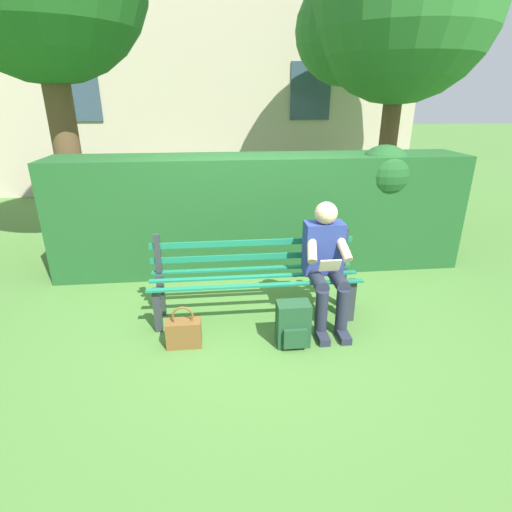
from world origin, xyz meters
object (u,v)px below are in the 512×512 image
backpack (293,324)px  tree_far (394,11)px  handbag (184,332)px  park_bench (254,276)px  person_seated (326,261)px

backpack → tree_far: size_ratio=0.08×
handbag → tree_far: bearing=-129.8°
park_bench → person_seated: (-0.68, 0.17, 0.20)m
park_bench → handbag: size_ratio=5.16×
park_bench → person_seated: 0.73m
park_bench → backpack: park_bench is taller
park_bench → tree_far: size_ratio=0.42×
backpack → tree_far: (-2.31, -4.04, 3.19)m
backpack → handbag: bearing=-4.7°
park_bench → handbag: 0.90m
park_bench → handbag: park_bench is taller
person_seated → handbag: person_seated is taller
handbag → person_seated: bearing=-166.6°
backpack → park_bench: bearing=-63.0°
handbag → tree_far: (-3.30, -3.95, 3.26)m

